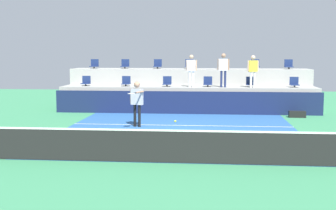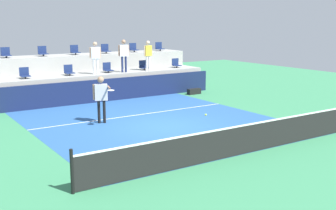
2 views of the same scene
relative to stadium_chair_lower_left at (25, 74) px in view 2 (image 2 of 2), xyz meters
name	(u,v)px [view 2 (image 2 of 2)]	position (x,y,z in m)	size (l,w,h in m)	color
ground_plane	(167,127)	(3.21, -7.23, -1.46)	(40.00, 40.00, 0.00)	#388456
court_inner_paint	(153,122)	(3.21, -6.23, -1.46)	(9.00, 10.00, 0.01)	#285693
court_service_line	(136,115)	(3.21, -4.83, -1.46)	(9.00, 0.06, 0.00)	white
tennis_net	(241,139)	(3.21, -11.23, -0.97)	(10.48, 0.08, 1.07)	black
sponsor_backboard	(100,91)	(3.21, -1.23, -0.91)	(13.00, 0.16, 1.10)	#141E42
seating_tier_lower	(89,86)	(3.21, 0.07, -0.84)	(13.00, 1.80, 1.25)	#9E9E99
seating_tier_upper	(76,74)	(3.21, 1.87, -0.41)	(13.00, 1.80, 2.10)	#9E9E99
stadium_chair_lower_left	(25,74)	(0.00, 0.00, 0.00)	(0.44, 0.40, 0.52)	#2D2D33
stadium_chair_lower_mid_left	(69,71)	(2.14, 0.00, 0.00)	(0.44, 0.40, 0.52)	#2D2D33
stadium_chair_lower_mid_right	(108,68)	(4.23, 0.00, 0.00)	(0.44, 0.40, 0.52)	#2D2D33
stadium_chair_lower_right	(143,66)	(6.39, 0.00, 0.00)	(0.44, 0.40, 0.52)	#2D2D33
stadium_chair_lower_far_right	(176,64)	(8.56, 0.00, 0.00)	(0.44, 0.40, 0.52)	#2D2D33
stadium_chair_upper_left	(6,53)	(-0.38, 1.80, 0.85)	(0.44, 0.40, 0.52)	#2D2D33
stadium_chair_upper_mid_left	(43,52)	(1.45, 1.80, 0.85)	(0.44, 0.40, 0.52)	#2D2D33
stadium_chair_upper_center	(75,51)	(3.19, 1.80, 0.85)	(0.44, 0.40, 0.52)	#2D2D33
stadium_chair_upper_mid_right	(105,49)	(4.98, 1.80, 0.85)	(0.44, 0.40, 0.52)	#2D2D33
stadium_chair_upper_right	(134,48)	(6.77, 1.80, 0.85)	(0.44, 0.40, 0.52)	#2D2D33
stadium_chair_upper_far_right	(159,47)	(8.56, 1.80, 0.85)	(0.44, 0.40, 0.52)	#2D2D33
tennis_player	(101,95)	(1.44, -5.34, -0.34)	(0.60, 1.35, 1.82)	black
spectator_in_grey	(95,55)	(3.41, -0.38, 0.75)	(0.57, 0.26, 1.62)	white
spectator_in_white	(124,53)	(5.00, -0.38, 0.81)	(0.59, 0.26, 1.69)	navy
spectator_leaning_on_rail	(148,53)	(6.46, -0.38, 0.74)	(0.57, 0.26, 1.60)	white
tennis_ball	(206,115)	(3.30, -9.41, -0.60)	(0.07, 0.07, 0.07)	#CCE033
equipment_bag	(194,91)	(8.37, -2.01, -1.31)	(0.76, 0.28, 0.30)	black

